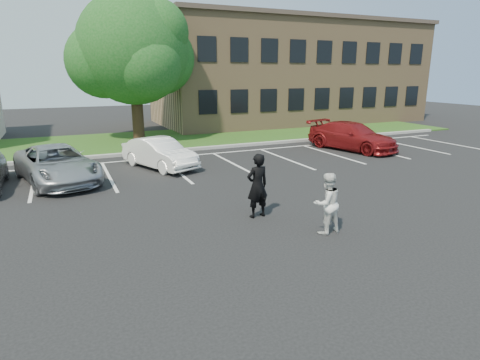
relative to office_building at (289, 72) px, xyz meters
name	(u,v)px	position (x,y,z in m)	size (l,w,h in m)	color
ground_plane	(255,235)	(-14.00, -21.99, -4.16)	(90.00, 90.00, 0.00)	black
curb	(155,152)	(-14.00, -9.99, -4.08)	(40.00, 0.30, 0.15)	gray
grass_strip	(141,141)	(-14.00, -5.99, -4.12)	(44.00, 8.00, 0.08)	#234016
stall_lines	(198,162)	(-12.60, -13.04, -4.15)	(34.00, 5.36, 0.01)	silver
office_building	(289,72)	(0.00, 0.00, 0.00)	(22.40, 10.40, 8.30)	#A07F58
tree	(135,51)	(-13.87, -5.21, 1.19)	(7.80, 7.20, 8.80)	black
man_black_suit	(257,186)	(-13.35, -20.79, -3.20)	(0.70, 0.46, 1.91)	black
man_white_shirt	(327,203)	(-12.23, -22.63, -3.34)	(0.80, 0.62, 1.64)	silver
car_silver_minivan	(57,164)	(-18.69, -14.13, -3.45)	(2.35, 5.09, 1.41)	#A9ACB1
car_white_sedan	(159,153)	(-14.52, -13.37, -3.49)	(1.41, 4.05, 1.33)	white
car_red_compact	(352,136)	(-3.83, -13.36, -3.41)	(2.10, 5.16, 1.50)	maroon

